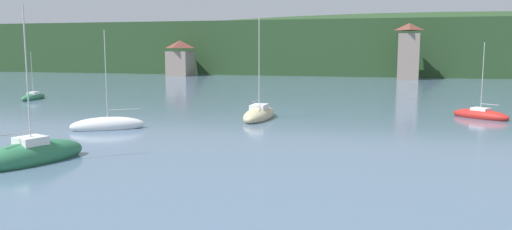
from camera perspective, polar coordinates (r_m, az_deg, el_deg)
wooded_hillside at (r=140.62m, az=15.58°, el=6.94°), size 352.00×54.48×22.94m
shore_building_west at (r=114.38m, az=-8.55°, el=6.31°), size 5.06×5.55×7.82m
shore_building_westcentral at (r=104.13m, az=16.80°, el=6.80°), size 4.19×4.52×10.96m
sailboat_far_2 at (r=66.40m, az=-23.81°, el=1.86°), size 2.30×5.16×5.97m
sailboat_far_4 at (r=43.93m, az=0.35°, el=0.05°), size 2.10×6.85×9.15m
sailboat_far_6 at (r=48.58m, az=23.97°, el=0.00°), size 5.05×4.46×6.92m
sailboat_mid_7 at (r=29.68m, az=-23.97°, el=-4.18°), size 3.89×6.59×8.84m
sailboat_mid_8 at (r=39.93m, az=-16.36°, el=-1.12°), size 5.40×4.35×7.81m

